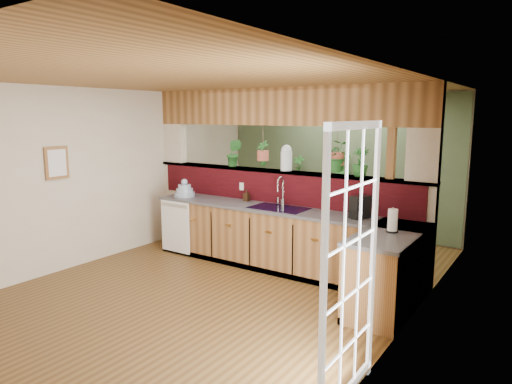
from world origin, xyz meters
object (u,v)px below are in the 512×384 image
Objects in this scene: dish_stack at (185,191)px; glass_jar at (286,158)px; faucet at (281,190)px; shelving_console at (321,206)px; paper_towel at (393,221)px; coffee_maker at (360,208)px; soap_dispenser at (247,195)px.

dish_stack is 0.86× the size of glass_jar.
shelving_console is (-0.38, 2.12, -0.63)m from faucet.
glass_jar is (-1.86, 0.81, 0.55)m from paper_towel.
dish_stack and coffee_maker have the same top height.
dish_stack is at bearing -154.20° from coffee_maker.
coffee_maker reaches higher than soap_dispenser.
faucet reaches higher than soap_dispenser.
shelving_console is (-2.20, 2.71, -0.53)m from paper_towel.
shelving_console is at bearing 100.05° from glass_jar.
faucet is 1.32× the size of dish_stack.
coffee_maker is 0.75× the size of glass_jar.
glass_jar is at bearing -72.27° from shelving_console.
coffee_maker reaches higher than shelving_console.
soap_dispenser is (1.06, 0.23, 0.00)m from dish_stack.
glass_jar reaches higher than shelving_console.
dish_stack reaches higher than paper_towel.
glass_jar is (-1.30, 0.36, 0.55)m from coffee_maker.
coffee_maker is (1.25, -0.14, -0.10)m from faucet.
paper_towel reaches higher than soap_dispenser.
soap_dispenser is 0.85m from glass_jar.
soap_dispenser is at bearing -160.43° from coffee_maker.
shelving_console is at bearing 60.68° from dish_stack.
soap_dispenser is 0.48× the size of glass_jar.
shelving_console is (-0.34, 1.90, -1.08)m from glass_jar.
shelving_console is at bearing 100.23° from faucet.
faucet is 2.24m from shelving_console.
paper_towel is 0.19× the size of shelving_console.
soap_dispenser is 0.65× the size of paper_towel.
faucet is 0.64m from soap_dispenser.
coffee_maker is at bearing 1.43° from dish_stack.
dish_stack is 2.72m from shelving_console.
paper_towel is (0.57, -0.46, -0.00)m from coffee_maker.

